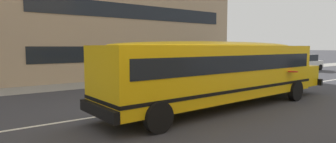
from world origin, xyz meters
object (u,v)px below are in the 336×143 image
at_px(parked_car_black_by_hydrant, 272,64).
at_px(parked_car_white_mid_block, 306,62).
at_px(parked_car_teal_end_of_row, 222,68).
at_px(school_bus, 223,68).

bearing_deg(parked_car_black_by_hydrant, parked_car_white_mid_block, -0.08).
bearing_deg(parked_car_teal_end_of_row, parked_car_black_by_hydrant, 3.21).
height_order(school_bus, parked_car_black_by_hydrant, school_bus).
bearing_deg(school_bus, parked_car_white_mid_block, 17.48).
distance_m(school_bus, parked_car_white_mid_block, 21.54).
relative_size(school_bus, parked_car_black_by_hydrant, 3.06).
bearing_deg(school_bus, parked_car_black_by_hydrant, 24.79).
xyz_separation_m(school_bus, parked_car_black_by_hydrant, (14.30, 7.17, -0.73)).
xyz_separation_m(school_bus, parked_car_teal_end_of_row, (7.31, 6.83, -0.73)).
distance_m(school_bus, parked_car_black_by_hydrant, 16.02).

